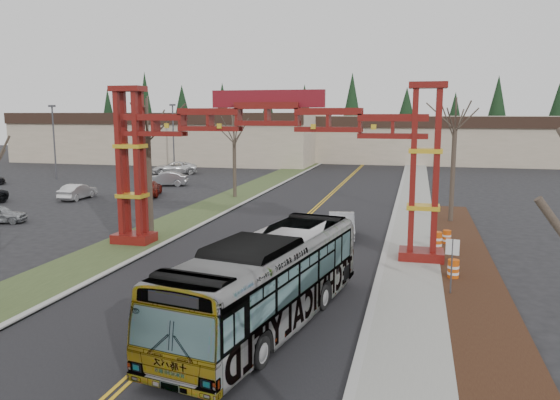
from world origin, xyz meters
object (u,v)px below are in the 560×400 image
(barrel_mid, at_px, (436,242))
(barrel_north, at_px, (447,238))
(gateway_arch, at_px, (268,141))
(transit_bus, at_px, (268,281))
(barrel_south, at_px, (453,270))
(silver_sedan, at_px, (341,225))
(bare_tree_median_far, at_px, (234,140))
(light_pole_near, at_px, (139,142))
(street_sign, at_px, (452,255))
(light_pole_mid, at_px, (54,137))
(light_pole_far, at_px, (173,132))
(bare_tree_median_mid, at_px, (148,137))
(bare_tree_right_far, at_px, (455,130))
(parked_car_near_b, at_px, (77,192))
(parked_car_mid_a, at_px, (149,188))
(retail_building_east, at_px, (434,138))
(parked_car_far_b, at_px, (174,168))
(parked_car_far_a, at_px, (166,179))
(retail_building_west, at_px, (177,136))

(barrel_mid, relative_size, barrel_north, 1.22)
(gateway_arch, distance_m, transit_bus, 11.22)
(barrel_south, bearing_deg, silver_sedan, 129.39)
(gateway_arch, bearing_deg, bare_tree_median_far, 114.09)
(light_pole_near, bearing_deg, street_sign, -39.08)
(gateway_arch, bearing_deg, light_pole_mid, 141.17)
(light_pole_far, relative_size, barrel_north, 9.81)
(bare_tree_median_mid, height_order, light_pole_mid, light_pole_mid)
(bare_tree_right_far, relative_size, light_pole_far, 0.98)
(parked_car_near_b, height_order, street_sign, street_sign)
(gateway_arch, relative_size, parked_car_mid_a, 3.72)
(light_pole_far, distance_m, barrel_south, 54.80)
(retail_building_east, xyz_separation_m, bare_tree_right_far, (-0.00, -51.15, 2.81))
(parked_car_far_b, height_order, barrel_south, parked_car_far_b)
(parked_car_far_a, relative_size, light_pole_near, 0.51)
(bare_tree_right_far, bearing_deg, light_pole_near, 170.74)
(bare_tree_median_mid, height_order, bare_tree_median_far, bare_tree_median_mid)
(parked_car_near_b, bearing_deg, bare_tree_median_mid, 136.13)
(parked_car_far_a, bearing_deg, bare_tree_right_far, 50.58)
(parked_car_mid_a, relative_size, barrel_mid, 4.53)
(parked_car_mid_a, bearing_deg, bare_tree_median_mid, 98.28)
(parked_car_far_a, distance_m, light_pole_near, 9.89)
(parked_car_near_b, bearing_deg, barrel_mid, 157.03)
(parked_car_mid_a, bearing_deg, bare_tree_right_far, 147.11)
(street_sign, bearing_deg, silver_sedan, 121.13)
(parked_car_mid_a, distance_m, street_sign, 33.30)
(barrel_south, distance_m, barrel_north, 6.72)
(street_sign, xyz_separation_m, barrel_north, (0.27, 8.98, -1.27))
(light_pole_mid, bearing_deg, gateway_arch, -38.83)
(retail_building_east, distance_m, light_pole_near, 53.51)
(parked_car_mid_a, height_order, bare_tree_median_mid, bare_tree_median_mid)
(retail_building_east, bearing_deg, parked_car_near_b, -122.65)
(street_sign, bearing_deg, retail_building_west, 123.54)
(retail_building_west, bearing_deg, transit_bus, -62.89)
(retail_building_west, bearing_deg, light_pole_far, -67.31)
(parked_car_far_a, relative_size, barrel_south, 4.69)
(bare_tree_median_mid, relative_size, bare_tree_right_far, 0.98)
(retail_building_east, height_order, parked_car_mid_a, retail_building_east)
(parked_car_far_b, distance_m, bare_tree_median_mid, 35.26)
(parked_car_far_b, bearing_deg, bare_tree_median_mid, -0.55)
(parked_car_near_b, xyz_separation_m, light_pole_near, (5.41, 1.38, 4.34))
(parked_car_mid_a, distance_m, bare_tree_median_mid, 17.56)
(street_sign, bearing_deg, bare_tree_median_mid, 157.30)
(light_pole_mid, distance_m, barrel_mid, 47.31)
(bare_tree_median_far, xyz_separation_m, light_pole_mid, (-24.05, 7.90, -0.26))
(gateway_arch, bearing_deg, street_sign, -29.14)
(gateway_arch, height_order, light_pole_far, gateway_arch)
(barrel_mid, bearing_deg, parked_car_mid_a, 149.54)
(silver_sedan, distance_m, bare_tree_median_far, 18.07)
(gateway_arch, height_order, street_sign, gateway_arch)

